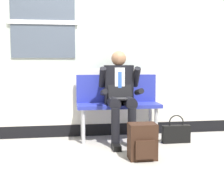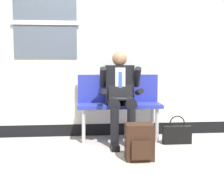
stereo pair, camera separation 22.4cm
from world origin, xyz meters
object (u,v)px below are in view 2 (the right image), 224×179
Objects in this scene: person_seated at (121,93)px; handbag at (177,134)px; bench_with_person at (119,100)px; backpack at (139,142)px.

person_seated is 0.96m from handbag.
person_seated reaches higher than handbag.
bench_with_person reaches higher than handbag.
bench_with_person is 0.93× the size of person_seated.
backpack reaches higher than handbag.
backpack is at bearing -80.49° from person_seated.
bench_with_person is at bearing 155.49° from handbag.
handbag is at bearing 43.90° from backpack.
bench_with_person is 3.02× the size of handbag.
backpack is at bearing -82.44° from bench_with_person.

